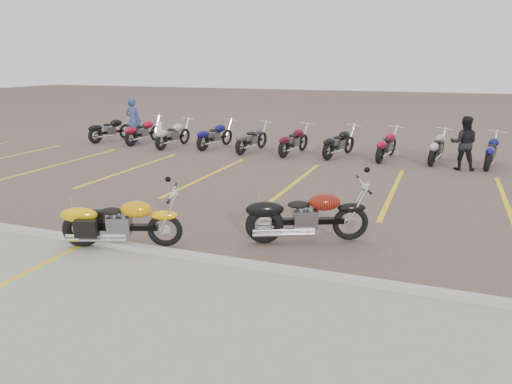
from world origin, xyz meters
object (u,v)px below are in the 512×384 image
at_px(person_b, 464,143).
at_px(person_a, 133,121).
at_px(yellow_cruiser, 120,224).
at_px(flame_cruiser, 304,218).
at_px(bollard, 160,134).

bearing_deg(person_b, person_a, -2.31).
relative_size(yellow_cruiser, person_a, 1.12).
bearing_deg(flame_cruiser, person_b, 45.68).
bearing_deg(yellow_cruiser, person_a, 102.66).
bearing_deg(bollard, person_a, 169.26).
bearing_deg(flame_cruiser, person_a, 113.51).
height_order(yellow_cruiser, person_b, person_b).
bearing_deg(person_a, flame_cruiser, 137.92).
height_order(yellow_cruiser, flame_cruiser, flame_cruiser).
relative_size(yellow_cruiser, bollard, 2.13).
distance_m(flame_cruiser, person_b, 8.61).
xyz_separation_m(person_b, bollard, (-11.28, 0.45, -0.35)).
relative_size(flame_cruiser, person_b, 1.29).
xyz_separation_m(flame_cruiser, person_b, (2.92, 8.09, 0.37)).
relative_size(flame_cruiser, bollard, 2.20).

